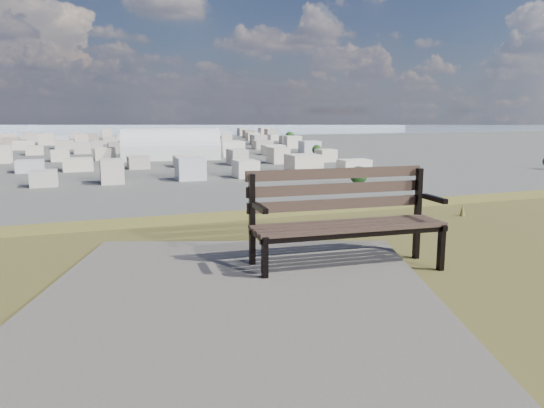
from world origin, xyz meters
name	(u,v)px	position (x,y,z in m)	size (l,w,h in m)	color
park_bench	(344,214)	(-0.35, 1.54, 25.52)	(1.80, 0.68, 0.92)	#3F3024
gravel_patch	(234,325)	(-1.70, 0.54, 25.04)	(3.01, 4.30, 0.09)	#645E57
grass_tufts	(530,337)	(-0.13, -0.44, 25.11)	(12.49, 7.38, 0.28)	brown
arena	(171,150)	(46.71, 291.93, 5.25)	(55.34, 29.37, 22.28)	silver
city_blocks	(79,144)	(0.00, 394.44, 3.50)	(395.00, 361.00, 7.00)	beige
city_trees	(30,150)	(-26.39, 319.00, 4.83)	(406.52, 387.20, 9.98)	#302118
bay_water	(76,128)	(0.00, 900.00, 0.00)	(2400.00, 700.00, 0.12)	#9AAEC4
far_hills	(48,111)	(-60.92, 1402.93, 25.47)	(2050.00, 340.00, 60.00)	#99AABE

